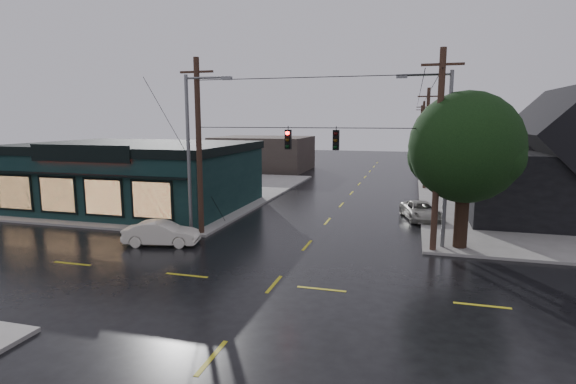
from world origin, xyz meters
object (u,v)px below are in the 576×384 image
(utility_pole_nw, at_px, (202,235))
(utility_pole_ne, at_px, (432,252))
(sedan_cream, at_px, (161,233))
(corner_tree, at_px, (466,148))
(suv_silver, at_px, (421,211))

(utility_pole_nw, height_order, utility_pole_ne, same)
(utility_pole_ne, xyz_separation_m, sedan_cream, (-14.11, -2.54, 0.66))
(corner_tree, distance_m, utility_pole_nw, 15.35)
(suv_silver, bearing_deg, corner_tree, -89.64)
(utility_pole_ne, height_order, suv_silver, utility_pole_ne)
(corner_tree, height_order, suv_silver, corner_tree)
(suv_silver, bearing_deg, utility_pole_ne, -101.30)
(corner_tree, xyz_separation_m, suv_silver, (-1.87, 6.80, -4.71))
(corner_tree, height_order, utility_pole_nw, corner_tree)
(utility_pole_ne, bearing_deg, corner_tree, 32.96)
(corner_tree, xyz_separation_m, utility_pole_nw, (-14.37, -0.89, -5.32))
(sedan_cream, relative_size, suv_silver, 0.91)
(corner_tree, relative_size, utility_pole_ne, 0.79)
(sedan_cream, xyz_separation_m, suv_silver, (13.61, 10.23, -0.05))
(utility_pole_ne, bearing_deg, sedan_cream, -169.78)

